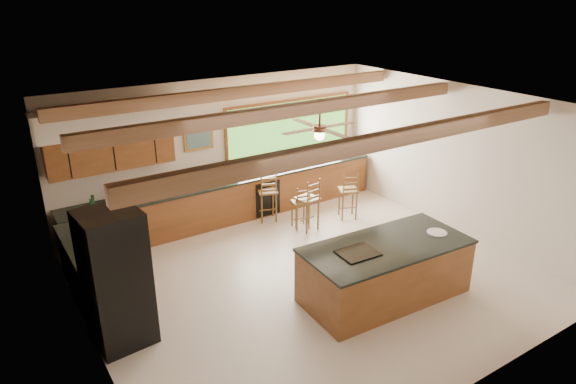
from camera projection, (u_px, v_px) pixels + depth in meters
ground at (310, 277)px, 8.94m from camera, size 7.20×7.20×0.00m
room_shell at (281, 148)px, 8.54m from camera, size 7.27×6.54×3.02m
counter_run at (205, 214)px, 10.31m from camera, size 7.12×3.10×1.24m
island at (385, 270)px, 8.23m from camera, size 2.76×1.41×0.96m
refrigerator at (116, 279)px, 7.00m from camera, size 0.84×0.82×2.00m
bar_stool_a at (309, 200)px, 10.42m from camera, size 0.46×0.46×1.14m
bar_stool_b at (269, 192)px, 10.86m from camera, size 0.50×0.50×1.11m
bar_stool_c at (302, 203)px, 10.54m from camera, size 0.41×0.41×0.96m
bar_stool_d at (350, 191)px, 10.99m from camera, size 0.51×0.51×1.07m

